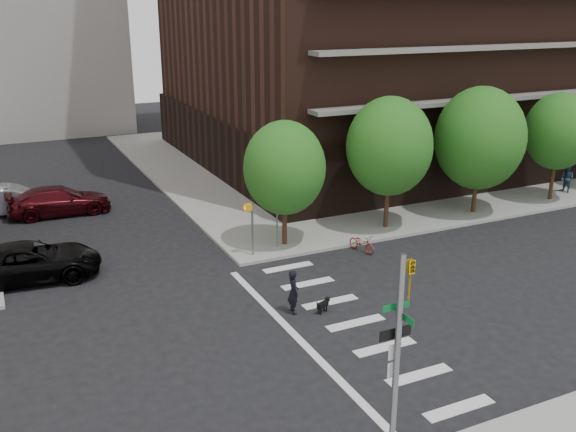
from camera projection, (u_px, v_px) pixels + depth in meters
The scene contains 16 objects.
ground at pixel (284, 340), 23.19m from camera, with size 120.00×120.00×0.00m, color black.
sidewalk_ne at pixel (391, 153), 51.65m from camera, with size 39.00×33.00×0.15m, color gray.
crosswalk at pixel (337, 327), 24.08m from camera, with size 3.85×13.00×0.01m.
tree_a at pixel (284, 168), 30.83m from camera, with size 4.00×4.00×5.90m.
tree_b at pixel (389, 146), 33.11m from camera, with size 4.50×4.50×6.65m.
tree_c at pixel (480, 138), 35.58m from camera, with size 5.00×5.00×6.80m.
tree_d at pixel (559, 131), 38.06m from camera, with size 4.00×4.00×6.20m.
traffic_signal at pixel (396, 384), 15.72m from camera, with size 0.90×0.75×6.00m.
pedestrian_signal at pixel (258, 219), 30.34m from camera, with size 2.18×0.67×2.60m.
parked_car_black at pixel (29, 262), 27.96m from camera, with size 6.08×2.80×1.69m, color black.
parked_car_maroon at pixel (59, 201), 36.71m from camera, with size 5.66×2.30×1.64m, color #410B10.
parked_car_silver at pixel (11, 200), 36.82m from camera, with size 5.09×1.77×1.68m, color #A1A2A9.
scooter at pixel (362, 243), 31.33m from camera, with size 0.58×1.65×0.87m, color maroon.
dog_walker at pixel (293, 292), 24.96m from camera, with size 0.43×0.65×1.80m, color black.
dog at pixel (323, 304), 25.15m from camera, with size 0.65×0.38×0.55m.
pedestrian_far at pixel (567, 179), 40.47m from camera, with size 0.68×0.88×1.81m, color navy.
Camera 1 is at (-8.71, -18.65, 11.58)m, focal length 40.00 mm.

